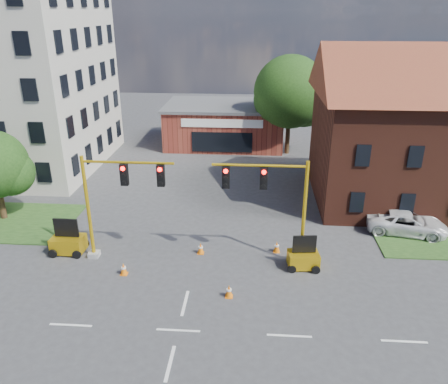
% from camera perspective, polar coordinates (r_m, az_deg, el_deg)
% --- Properties ---
extents(ground, '(120.00, 120.00, 0.00)m').
position_cam_1_polar(ground, '(20.82, -6.00, -17.53)').
color(ground, '#3B3B3D').
rests_on(ground, ground).
extents(lane_markings, '(60.00, 36.00, 0.01)m').
position_cam_1_polar(lane_markings, '(18.68, -7.68, -23.42)').
color(lane_markings, white).
rests_on(lane_markings, ground).
extents(brick_shop, '(12.40, 8.40, 4.30)m').
position_cam_1_polar(brick_shop, '(47.06, 0.10, 8.89)').
color(brick_shop, maroon).
rests_on(brick_shop, ground).
extents(tree_large, '(7.34, 6.99, 9.62)m').
position_cam_1_polar(tree_large, '(43.49, 9.09, 12.45)').
color(tree_large, '#382214').
rests_on(tree_large, ground).
extents(signal_mast_west, '(5.30, 0.60, 6.20)m').
position_cam_1_polar(signal_mast_west, '(24.77, -13.99, -0.52)').
color(signal_mast_west, '#999994').
rests_on(signal_mast_west, ground).
extents(signal_mast_east, '(5.30, 0.60, 6.20)m').
position_cam_1_polar(signal_mast_east, '(23.62, 6.56, -1.13)').
color(signal_mast_east, '#999994').
rests_on(signal_mast_east, ground).
extents(trailer_west, '(1.89, 1.29, 2.12)m').
position_cam_1_polar(trailer_west, '(27.62, -19.67, -6.23)').
color(trailer_west, gold).
rests_on(trailer_west, ground).
extents(trailer_east, '(1.80, 1.30, 1.92)m').
position_cam_1_polar(trailer_east, '(25.03, 10.32, -8.48)').
color(trailer_east, gold).
rests_on(trailer_east, ground).
extents(cone_a, '(0.40, 0.40, 0.70)m').
position_cam_1_polar(cone_a, '(24.79, -12.98, -9.77)').
color(cone_a, orange).
rests_on(cone_a, ground).
extents(cone_b, '(0.40, 0.40, 0.70)m').
position_cam_1_polar(cone_b, '(26.12, -3.07, -7.36)').
color(cone_b, orange).
rests_on(cone_b, ground).
extents(cone_c, '(0.40, 0.40, 0.70)m').
position_cam_1_polar(cone_c, '(22.49, 0.65, -12.82)').
color(cone_c, orange).
rests_on(cone_c, ground).
extents(cone_d, '(0.40, 0.40, 0.70)m').
position_cam_1_polar(cone_d, '(26.41, 6.90, -7.13)').
color(cone_d, orange).
rests_on(cone_d, ground).
extents(pickup_white, '(5.38, 3.25, 1.40)m').
position_cam_1_polar(pickup_white, '(30.57, 22.79, -3.76)').
color(pickup_white, white).
rests_on(pickup_white, ground).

